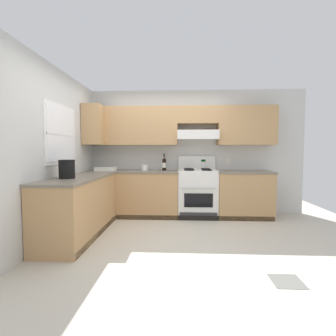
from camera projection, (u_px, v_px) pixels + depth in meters
ground_plane at (161, 237)px, 3.87m from camera, size 7.04×7.04×0.00m
floor_accent_tile at (287, 281)px, 2.54m from camera, size 0.30×0.30×0.01m
wall_back at (186, 142)px, 5.28m from camera, size 4.68×0.57×2.55m
wall_left at (63, 148)px, 4.09m from camera, size 0.47×4.00×2.55m
counter_back_run at (174, 194)px, 5.07m from camera, size 3.60×0.65×0.91m
counter_left_run at (80, 206)px, 3.90m from camera, size 0.63×1.91×0.91m
stove at (197, 193)px, 5.06m from camera, size 0.76×0.62×1.20m
wine_bottle at (164, 164)px, 5.13m from camera, size 0.08×0.08×0.34m
bowl at (106, 170)px, 5.02m from camera, size 0.38×0.27×0.07m
bucket at (67, 169)px, 3.61m from camera, size 0.23×0.23×0.26m
paper_towel_roll at (145, 168)px, 5.13m from camera, size 0.12×0.12×0.11m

